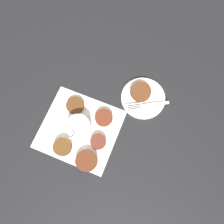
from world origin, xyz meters
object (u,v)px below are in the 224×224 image
(sauce_bowl, at_px, (79,127))
(fritter_on_plate, at_px, (141,92))
(fork, at_px, (143,106))
(serving_plate, at_px, (143,98))

(sauce_bowl, relative_size, fritter_on_plate, 1.23)
(fritter_on_plate, bearing_deg, fork, -50.08)
(sauce_bowl, distance_m, fritter_on_plate, 0.28)
(serving_plate, xyz_separation_m, fork, (0.02, -0.03, 0.01))
(sauce_bowl, bearing_deg, fork, 52.46)
(sauce_bowl, height_order, fritter_on_plate, sauce_bowl)
(serving_plate, height_order, fork, fork)
(serving_plate, xyz_separation_m, fritter_on_plate, (-0.02, 0.01, 0.02))
(fork, bearing_deg, fritter_on_plate, 129.92)
(fritter_on_plate, xyz_separation_m, fork, (0.04, -0.04, -0.01))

